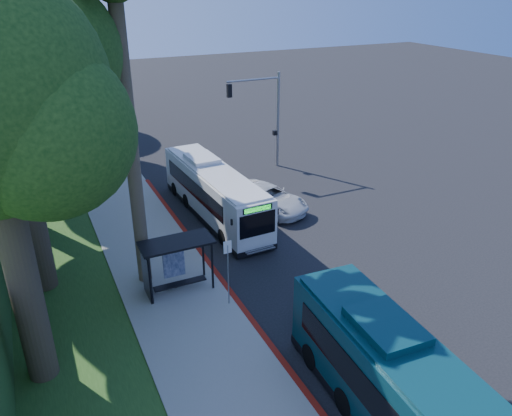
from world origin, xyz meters
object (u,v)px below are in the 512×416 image
bus_shelter (171,256)px  teal_bus (418,408)px  pickup (268,198)px  white_bus (214,191)px

bus_shelter → teal_bus: teal_bus is taller
teal_bus → pickup: 17.72m
white_bus → pickup: size_ratio=2.00×
bus_shelter → white_bus: 8.11m
bus_shelter → pickup: size_ratio=0.59×
teal_bus → pickup: teal_bus is taller
bus_shelter → white_bus: white_bus is taller
teal_bus → bus_shelter: bearing=112.6°
bus_shelter → pickup: 9.93m
bus_shelter → pickup: (7.82, 6.03, -1.05)m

